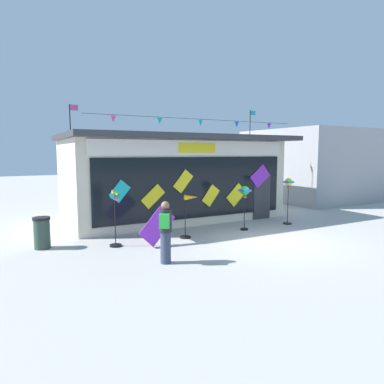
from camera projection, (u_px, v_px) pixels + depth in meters
The scene contains 10 objects.
ground_plane at pixel (272, 242), 11.65m from camera, with size 80.00×80.00×0.00m, color #ADAAA5.
kite_shop_building at pixel (173, 177), 15.83m from camera, with size 9.63×5.41×5.06m.
wind_spinner_far_left at pixel (115, 214), 10.93m from camera, with size 0.38×0.38×1.81m.
wind_spinner_left at pixel (189, 210), 12.11m from camera, with size 0.68×0.38×1.51m.
wind_spinner_center_left at pixel (245, 194), 13.26m from camera, with size 0.36×0.36×1.70m.
wind_spinner_center_right at pixel (288, 190), 14.35m from camera, with size 0.35×0.35×1.91m.
person_near_camera at pixel (165, 231), 9.27m from camera, with size 0.43×0.48×1.68m.
trash_bin at pixel (42, 233), 10.77m from camera, with size 0.52×0.52×0.98m.
display_kite_on_ground at pixel (157, 225), 11.06m from camera, with size 0.67×0.03×1.21m, color purple.
neighbour_building at pixel (312, 165), 22.38m from camera, with size 6.52×6.76×4.33m, color #99999E.
Camera 1 is at (-7.76, -8.75, 2.97)m, focal length 32.72 mm.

